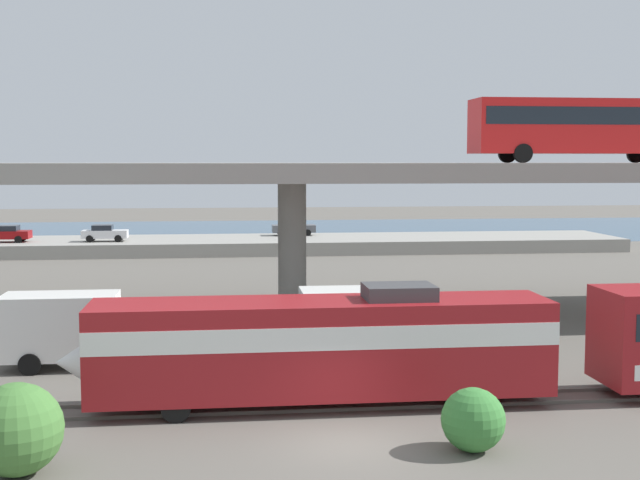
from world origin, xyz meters
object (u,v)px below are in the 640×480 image
object	(u,v)px
parked_car_1	(105,233)
parked_car_2	(5,234)
transit_bus_on_overpass	(582,125)
service_truck_west	(83,328)
service_truck_east	(334,322)
parked_car_3	(294,228)
train_locomotive	(299,344)

from	to	relation	value
parked_car_1	parked_car_2	world-z (taller)	same
transit_bus_on_overpass	service_truck_west	world-z (taller)	transit_bus_on_overpass
service_truck_west	parked_car_2	world-z (taller)	service_truck_west
service_truck_east	service_truck_west	bearing A→B (deg)	0.00
service_truck_west	parked_car_3	world-z (taller)	service_truck_west
parked_car_2	transit_bus_on_overpass	bearing A→B (deg)	138.75
parked_car_2	parked_car_3	world-z (taller)	same
service_truck_west	parked_car_1	distance (m)	43.00
service_truck_east	parked_car_1	xyz separation A→B (m)	(-15.19, 42.73, 0.34)
service_truck_east	parked_car_1	world-z (taller)	service_truck_east
transit_bus_on_overpass	parked_car_3	distance (m)	40.73
transit_bus_on_overpass	parked_car_2	distance (m)	52.08
transit_bus_on_overpass	parked_car_1	size ratio (longest dim) A/B	2.99
train_locomotive	parked_car_3	xyz separation A→B (m)	(4.41, 53.58, -0.21)
parked_car_1	parked_car_2	size ratio (longest dim) A/B	0.90
transit_bus_on_overpass	parked_car_1	bearing A→B (deg)	131.67
parked_car_3	parked_car_1	bearing A→B (deg)	13.70
parked_car_1	parked_car_2	xyz separation A→B (m)	(-8.73, 0.28, 0.00)
train_locomotive	parked_car_2	size ratio (longest dim) A/B	3.77
parked_car_1	parked_car_3	bearing A→B (deg)	13.70
service_truck_west	parked_car_3	xyz separation A→B (m)	(12.69, 47.00, 0.34)
transit_bus_on_overpass	service_truck_west	distance (m)	28.10
service_truck_east	parked_car_3	xyz separation A→B (m)	(2.31, 47.00, 0.34)
service_truck_east	parked_car_3	size ratio (longest dim) A/B	1.63
service_truck_west	parked_car_2	bearing A→B (deg)	107.48
transit_bus_on_overpass	parked_car_3	bearing A→B (deg)	108.13
service_truck_west	parked_car_1	size ratio (longest dim) A/B	1.70
transit_bus_on_overpass	parked_car_3	world-z (taller)	transit_bus_on_overpass
service_truck_east	parked_car_2	xyz separation A→B (m)	(-23.92, 43.01, 0.35)
train_locomotive	service_truck_west	xyz separation A→B (m)	(-8.28, 6.58, -0.55)
service_truck_west	parked_car_2	size ratio (longest dim) A/B	1.53
transit_bus_on_overpass	service_truck_west	size ratio (longest dim) A/B	1.76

